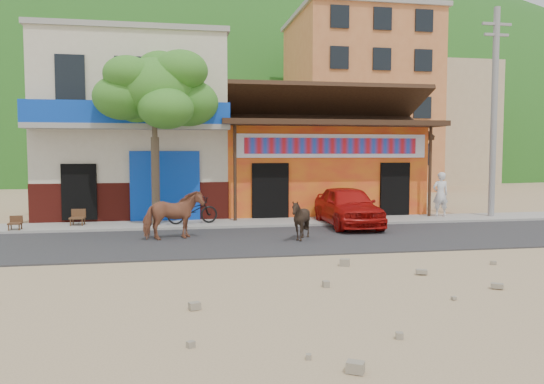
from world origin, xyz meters
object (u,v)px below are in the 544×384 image
at_px(red_car, 348,206).
at_px(utility_pole, 494,113).
at_px(scooter, 193,210).
at_px(pedestrian, 440,194).
at_px(tree, 155,137).
at_px(cafe_chair_left, 15,217).
at_px(cow_tan, 173,215).
at_px(cafe_chair_right, 77,210).
at_px(cow_dark, 301,220).

bearing_deg(red_car, utility_pole, 12.03).
bearing_deg(scooter, pedestrian, -98.64).
relative_size(tree, scooter, 3.39).
relative_size(tree, pedestrian, 3.49).
distance_m(utility_pole, cafe_chair_left, 17.58).
relative_size(cow_tan, cafe_chair_right, 1.68).
bearing_deg(cafe_chair_left, scooter, 2.99).
relative_size(tree, cafe_chair_left, 7.20).
bearing_deg(cafe_chair_left, cow_dark, -21.95).
xyz_separation_m(cow_tan, pedestrian, (10.20, 3.27, 0.22)).
bearing_deg(utility_pole, scooter, -179.02).
xyz_separation_m(red_car, cafe_chair_left, (-10.94, 0.50, -0.20)).
height_order(red_car, scooter, red_car).
relative_size(tree, utility_pole, 0.75).
bearing_deg(cafe_chair_right, utility_pole, 2.14).
relative_size(cow_tan, cafe_chair_left, 2.05).
bearing_deg(cafe_chair_left, cow_tan, -26.76).
relative_size(utility_pole, cow_tan, 4.69).
distance_m(utility_pole, scooter, 12.09).
bearing_deg(tree, pedestrian, 2.51).
bearing_deg(cow_dark, pedestrian, 103.62).
xyz_separation_m(tree, cafe_chair_left, (-4.40, -0.50, -2.58)).
height_order(utility_pole, cow_tan, utility_pole).
xyz_separation_m(cow_dark, scooter, (-3.00, 3.62, -0.05)).
relative_size(cow_tan, pedestrian, 0.99).
xyz_separation_m(tree, scooter, (1.24, 0.00, -2.54)).
xyz_separation_m(scooter, cafe_chair_right, (-3.87, 0.29, 0.04)).
bearing_deg(cow_dark, cow_tan, -121.18).
height_order(utility_pole, cafe_chair_right, utility_pole).
distance_m(utility_pole, cow_tan, 13.01).
relative_size(cow_dark, cafe_chair_left, 1.43).
bearing_deg(cafe_chair_right, tree, -3.79).
bearing_deg(scooter, cafe_chair_right, 74.32).
distance_m(tree, cow_dark, 6.11).
bearing_deg(red_car, cow_dark, -130.12).
distance_m(cow_tan, cow_dark, 3.74).
distance_m(red_car, cafe_chair_left, 10.96).
relative_size(red_car, pedestrian, 2.39).
bearing_deg(cow_dark, utility_pole, 95.67).
xyz_separation_m(tree, utility_pole, (12.80, 0.20, 1.00)).
distance_m(cow_tan, scooter, 2.87).
xyz_separation_m(pedestrian, cafe_chair_left, (-15.19, -0.97, -0.44)).
relative_size(tree, cow_tan, 3.51).
xyz_separation_m(cow_dark, cafe_chair_left, (-8.64, 3.12, -0.10)).
relative_size(cow_tan, red_car, 0.42).
distance_m(red_car, scooter, 5.40).
height_order(utility_pole, cafe_chair_left, utility_pole).
bearing_deg(cow_tan, utility_pole, -92.24).
distance_m(cow_tan, cafe_chair_left, 5.50).
relative_size(utility_pole, cafe_chair_right, 7.87).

